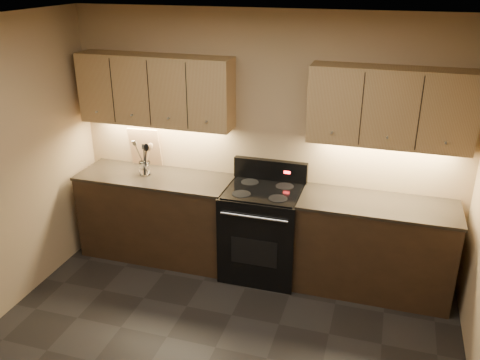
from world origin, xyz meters
name	(u,v)px	position (x,y,z in m)	size (l,w,h in m)	color
ceiling	(181,34)	(0.00, 0.00, 2.60)	(4.00, 4.00, 0.00)	silver
wall_back	(264,143)	(0.00, 2.00, 1.30)	(4.00, 0.04, 2.60)	#A0805E
counter_left	(157,215)	(-1.10, 1.70, 0.47)	(1.62, 0.62, 0.93)	black
counter_right	(374,247)	(1.18, 1.70, 0.47)	(1.46, 0.62, 0.93)	black
stove	(263,230)	(0.08, 1.68, 0.48)	(0.76, 0.68, 1.14)	black
upper_cab_left	(155,90)	(-1.10, 1.85, 1.80)	(1.60, 0.30, 0.70)	#A48752
upper_cab_right	(391,107)	(1.18, 1.85, 1.80)	(1.44, 0.30, 0.70)	#A48752
outlet_plate	(148,148)	(-1.30, 1.99, 1.12)	(0.09, 0.01, 0.12)	#B2B5BA
utensil_crock	(145,169)	(-1.21, 1.71, 1.00)	(0.13, 0.13, 0.14)	white
cutting_board	(145,147)	(-1.31, 1.95, 1.14)	(0.34, 0.02, 0.44)	tan
wooden_spoon	(143,159)	(-1.23, 1.71, 1.10)	(0.06, 0.06, 0.32)	tan
black_spoon	(144,157)	(-1.22, 1.72, 1.11)	(0.06, 0.06, 0.33)	black
black_turner	(144,159)	(-1.21, 1.69, 1.10)	(0.08, 0.08, 0.32)	black
steel_spatula	(146,155)	(-1.19, 1.72, 1.14)	(0.08, 0.08, 0.40)	silver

